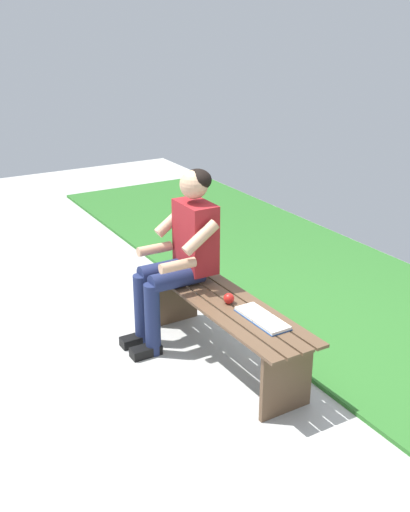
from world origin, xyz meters
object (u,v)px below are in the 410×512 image
object	(u,v)px
person_seated	(181,251)
apple	(229,298)
bench_near	(224,316)
book_open	(262,319)

from	to	relation	value
person_seated	apple	xyz separation A→B (m)	(-0.48, -0.10, -0.20)
bench_near	apple	size ratio (longest dim) A/B	22.44
bench_near	apple	bearing A→B (deg)	-177.80
person_seated	book_open	size ratio (longest dim) A/B	3.08
bench_near	person_seated	xyz separation A→B (m)	(0.43, 0.10, 0.35)
person_seated	apple	size ratio (longest dim) A/B	17.57
apple	book_open	bearing A→B (deg)	-170.20
bench_near	book_open	distance (m)	0.39
apple	book_open	world-z (taller)	apple
bench_near	apple	world-z (taller)	apple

